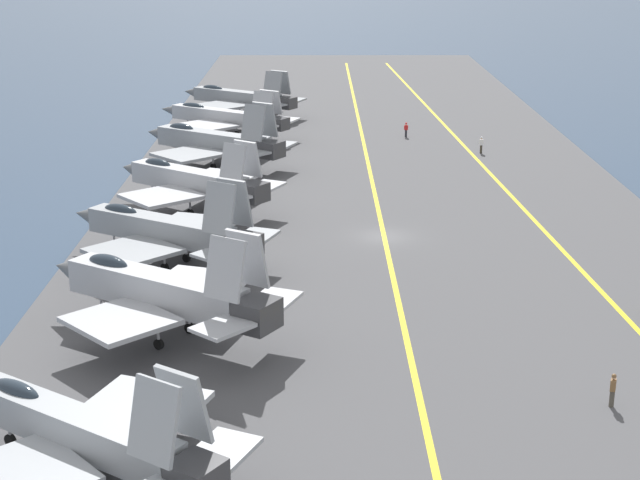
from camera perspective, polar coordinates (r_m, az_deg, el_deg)
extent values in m
plane|color=#2D425B|center=(73.98, 3.74, -0.08)|extent=(2000.00, 2000.00, 0.00)
cube|color=#4C4C4F|center=(73.92, 3.74, 0.07)|extent=(220.28, 45.30, 0.40)
cube|color=yellow|center=(75.74, 13.19, 0.22)|extent=(197.96, 11.51, 0.01)
cube|color=yellow|center=(73.86, 3.75, 0.22)|extent=(198.25, 0.36, 0.01)
cube|color=#9EA3A8|center=(42.92, -14.18, -10.57)|extent=(7.78, 10.35, 1.59)
cube|color=#38383A|center=(38.63, -7.20, -13.53)|extent=(2.56, 2.57, 1.36)
ellipsoid|color=#232D38|center=(45.02, -17.26, -8.37)|extent=(2.30, 2.79, 0.88)
cube|color=#9EA3A8|center=(41.04, -17.40, -13.09)|extent=(7.21, 7.24, 0.28)
cube|color=#9EA3A8|center=(44.95, -10.51, -9.69)|extent=(6.68, 6.48, 0.28)
cube|color=#9EA3A8|center=(37.68, -9.64, -10.36)|extent=(2.01, 2.33, 3.11)
cube|color=#9EA3A8|center=(38.75, -7.91, -9.44)|extent=(2.01, 2.33, 3.11)
cube|color=#9EA3A8|center=(40.31, -5.61, -12.03)|extent=(3.44, 3.13, 0.20)
cylinder|color=#B2B2B7|center=(46.58, -17.62, -10.61)|extent=(0.16, 0.16, 1.41)
cylinder|color=black|center=(46.77, -17.57, -11.05)|extent=(0.52, 0.62, 0.60)
cylinder|color=#B2B2B7|center=(42.24, -14.09, -13.39)|extent=(0.16, 0.16, 1.41)
cylinder|color=#B2B2B7|center=(43.52, -11.88, -12.23)|extent=(0.16, 0.16, 1.41)
cylinder|color=black|center=(43.72, -11.84, -12.69)|extent=(0.52, 0.62, 0.60)
cube|color=#A8AAAF|center=(55.59, -9.52, -2.87)|extent=(7.82, 10.89, 1.90)
cone|color=#5B5E60|center=(60.08, -14.40, -1.61)|extent=(2.70, 2.83, 1.80)
cube|color=#38383A|center=(51.51, -3.68, -4.34)|extent=(2.85, 2.76, 1.61)
ellipsoid|color=#232D38|center=(57.59, -12.22, -1.34)|extent=(2.39, 2.96, 1.04)
cube|color=#A8AAAF|center=(53.30, -11.51, -4.61)|extent=(6.93, 6.92, 0.28)
cube|color=#A8AAAF|center=(57.92, -7.03, -2.55)|extent=(6.09, 6.28, 0.28)
cube|color=#A8AAAF|center=(50.56, -5.55, -1.70)|extent=(2.01, 2.39, 3.20)
cube|color=#A8AAAF|center=(52.06, -4.23, -1.08)|extent=(2.01, 2.39, 3.20)
cube|color=#A8AAAF|center=(50.04, -5.69, -5.07)|extent=(3.56, 3.52, 0.20)
cube|color=#A8AAAF|center=(53.54, -2.63, -3.44)|extent=(3.43, 3.10, 0.20)
cylinder|color=#B2B2B7|center=(59.07, -12.60, -3.77)|extent=(0.16, 0.16, 1.90)
cylinder|color=black|center=(59.30, -12.56, -4.36)|extent=(0.51, 0.63, 0.60)
cylinder|color=#B2B2B7|center=(54.63, -9.40, -5.38)|extent=(0.16, 0.16, 1.90)
cylinder|color=black|center=(54.89, -9.36, -6.00)|extent=(0.51, 0.63, 0.60)
cylinder|color=#B2B2B7|center=(56.48, -7.63, -4.50)|extent=(0.16, 0.16, 1.90)
cylinder|color=black|center=(56.72, -7.60, -5.11)|extent=(0.51, 0.63, 0.60)
cube|color=gray|center=(67.76, -9.25, 0.63)|extent=(7.45, 10.88, 1.68)
cone|color=#5B5E60|center=(72.17, -13.40, 1.43)|extent=(2.51, 2.72, 1.60)
cube|color=#38383A|center=(63.68, -4.44, -0.30)|extent=(2.63, 2.62, 1.43)
ellipsoid|color=#232D38|center=(69.80, -11.53, 1.69)|extent=(2.25, 2.91, 0.92)
cube|color=gray|center=(65.30, -10.81, -0.62)|extent=(7.06, 7.06, 0.28)
cube|color=gray|center=(70.12, -7.26, 0.84)|extent=(6.19, 6.27, 0.28)
cube|color=gray|center=(62.99, -5.89, 1.84)|extent=(1.99, 2.41, 3.28)
cube|color=gray|center=(64.35, -4.96, 2.21)|extent=(1.99, 2.41, 3.28)
cube|color=gray|center=(62.23, -5.98, -0.78)|extent=(3.56, 3.50, 0.20)
cube|color=gray|center=(65.69, -3.65, 0.28)|extent=(3.40, 3.06, 0.20)
cylinder|color=#B2B2B7|center=(71.02, -11.88, -0.15)|extent=(0.16, 0.16, 1.68)
cylinder|color=black|center=(71.18, -11.85, -0.56)|extent=(0.50, 0.63, 0.60)
cylinder|color=#B2B2B7|center=(66.69, -9.04, -1.16)|extent=(0.16, 0.16, 1.68)
cylinder|color=black|center=(66.86, -9.02, -1.60)|extent=(0.50, 0.63, 0.60)
cylinder|color=#B2B2B7|center=(68.41, -7.79, -0.61)|extent=(0.16, 0.16, 1.68)
cylinder|color=black|center=(68.58, -7.77, -1.04)|extent=(0.50, 0.63, 0.60)
cube|color=#A8AAAF|center=(80.47, -7.64, 3.50)|extent=(8.11, 10.26, 1.73)
cone|color=#5B5E60|center=(85.05, -10.91, 4.10)|extent=(2.60, 2.72, 1.65)
cube|color=#38383A|center=(76.09, -3.89, 2.79)|extent=(2.70, 2.67, 1.47)
ellipsoid|color=#232D38|center=(82.64, -9.42, 4.38)|extent=(2.40, 2.81, 0.95)
cube|color=#A8AAAF|center=(77.92, -9.17, 2.53)|extent=(7.18, 7.23, 0.28)
cube|color=#A8AAAF|center=(82.86, -5.77, 3.58)|extent=(6.75, 6.56, 0.28)
cube|color=#A8AAAF|center=(75.63, -5.09, 4.50)|extent=(2.00, 2.28, 2.91)
cube|color=#A8AAAF|center=(76.98, -4.21, 4.75)|extent=(2.00, 2.28, 2.91)
cube|color=#A8AAAF|center=(74.72, -5.27, 2.47)|extent=(3.50, 3.51, 0.20)
cube|color=#A8AAAF|center=(78.07, -3.10, 3.19)|extent=(3.46, 3.17, 0.20)
cylinder|color=#B2B2B7|center=(83.79, -9.71, 2.74)|extent=(0.16, 0.16, 1.75)
cylinder|color=black|center=(83.94, -9.69, 2.36)|extent=(0.53, 0.61, 0.60)
cylinder|color=#B2B2B7|center=(79.29, -7.57, 1.98)|extent=(0.16, 0.16, 1.75)
cylinder|color=black|center=(79.45, -7.55, 1.59)|extent=(0.53, 0.61, 0.60)
cylinder|color=#B2B2B7|center=(81.00, -6.40, 2.37)|extent=(0.16, 0.16, 1.75)
cylinder|color=black|center=(81.16, -6.39, 1.98)|extent=(0.53, 0.61, 0.60)
cube|color=gray|center=(96.02, -6.37, 5.76)|extent=(8.10, 11.11, 1.79)
cone|color=#5B5E60|center=(100.54, -9.50, 6.16)|extent=(2.67, 2.84, 1.70)
cube|color=#38383A|center=(91.73, -2.86, 5.28)|extent=(2.79, 2.76, 1.52)
ellipsoid|color=#232D38|center=(98.18, -8.06, 6.46)|extent=(2.43, 3.00, 0.98)
cube|color=gray|center=(93.13, -7.59, 4.97)|extent=(7.64, 7.66, 0.28)
cube|color=gray|center=(98.72, -4.82, 5.79)|extent=(7.00, 6.77, 0.28)
cube|color=gray|center=(91.24, -3.90, 6.84)|extent=(2.09, 2.46, 3.28)
cube|color=gray|center=(92.72, -3.21, 7.02)|extent=(2.09, 2.46, 3.28)
cube|color=gray|center=(90.21, -3.97, 5.05)|extent=(3.61, 3.58, 0.20)
cube|color=gray|center=(93.83, -2.29, 5.57)|extent=(3.47, 3.20, 0.20)
cylinder|color=#B2B2B7|center=(99.22, -8.36, 5.08)|extent=(0.16, 0.16, 1.56)
cylinder|color=black|center=(99.33, -8.35, 4.81)|extent=(0.51, 0.62, 0.60)
cylinder|color=#B2B2B7|center=(94.68, -6.23, 4.55)|extent=(0.16, 0.16, 1.56)
cylinder|color=black|center=(94.79, -6.22, 4.27)|extent=(0.51, 0.62, 0.60)
cylinder|color=#B2B2B7|center=(96.58, -5.30, 4.84)|extent=(0.16, 0.16, 1.56)
cylinder|color=black|center=(96.69, -5.29, 4.57)|extent=(0.51, 0.62, 0.60)
cube|color=#A8AAAF|center=(109.55, -5.79, 7.17)|extent=(8.36, 11.64, 1.52)
cone|color=#5B5E60|center=(114.35, -8.76, 7.50)|extent=(2.55, 2.84, 1.44)
cube|color=#38383A|center=(104.98, -2.48, 6.78)|extent=(2.61, 2.71, 1.29)
ellipsoid|color=#232D38|center=(111.90, -7.39, 7.71)|extent=(2.42, 3.09, 0.83)
cube|color=#A8AAAF|center=(106.77, -6.75, 6.59)|extent=(7.74, 7.73, 0.28)
cube|color=#A8AAAF|center=(112.03, -4.50, 7.18)|extent=(6.90, 7.04, 0.28)
cube|color=#A8AAAF|center=(104.78, -3.38, 7.90)|extent=(2.04, 2.50, 2.60)
cube|color=#A8AAAF|center=(106.05, -2.87, 8.03)|extent=(2.04, 2.50, 2.60)
cube|color=#A8AAAF|center=(103.57, -3.42, 6.62)|extent=(3.72, 3.70, 0.20)
cube|color=#A8AAAF|center=(107.01, -2.04, 7.00)|extent=(3.54, 3.35, 0.20)
cylinder|color=#B2B2B7|center=(112.86, -7.68, 6.62)|extent=(0.16, 0.16, 1.53)
cylinder|color=black|center=(112.95, -7.67, 6.39)|extent=(0.51, 0.62, 0.60)
cylinder|color=#B2B2B7|center=(108.22, -5.57, 6.23)|extent=(0.16, 0.16, 1.53)
cylinder|color=black|center=(108.32, -5.56, 5.98)|extent=(0.51, 0.62, 0.60)
cylinder|color=#B2B2B7|center=(109.86, -4.88, 6.42)|extent=(0.16, 0.16, 1.53)
cylinder|color=black|center=(109.95, -4.87, 6.18)|extent=(0.51, 0.62, 0.60)
cube|color=gray|center=(122.15, -4.86, 8.28)|extent=(8.19, 11.32, 1.58)
cone|color=#5B5E60|center=(126.70, -7.49, 8.53)|extent=(2.56, 2.80, 1.50)
cube|color=#38383A|center=(117.78, -1.97, 7.98)|extent=(2.64, 2.69, 1.35)
ellipsoid|color=#232D38|center=(124.38, -6.27, 8.76)|extent=(2.40, 3.02, 0.87)
cube|color=gray|center=(119.41, -5.68, 7.79)|extent=(7.42, 7.40, 0.28)
cube|color=gray|center=(124.59, -3.75, 8.25)|extent=(6.58, 6.78, 0.28)
cube|color=gray|center=(117.53, -2.77, 9.05)|extent=(2.04, 2.47, 2.85)
cube|color=gray|center=(118.87, -2.29, 9.16)|extent=(2.04, 2.47, 2.85)
cube|color=gray|center=(116.32, -2.81, 7.85)|extent=(3.66, 3.64, 0.20)
cube|color=gray|center=(119.84, -1.57, 8.15)|extent=(3.51, 3.28, 0.20)
cylinder|color=#B2B2B7|center=(125.28, -6.54, 7.75)|extent=(0.16, 0.16, 1.49)
cylinder|color=black|center=(125.36, -6.53, 7.55)|extent=(0.51, 0.62, 0.60)
cylinder|color=#B2B2B7|center=(120.78, -4.69, 7.44)|extent=(0.16, 0.16, 1.49)
cylinder|color=black|center=(120.86, -4.68, 7.23)|extent=(0.51, 0.62, 0.60)
cylinder|color=#B2B2B7|center=(122.51, -4.05, 7.60)|extent=(0.16, 0.16, 1.49)
cylinder|color=black|center=(122.59, -4.04, 7.39)|extent=(0.51, 0.62, 0.60)
cylinder|color=#232328|center=(109.61, 5.02, 6.19)|extent=(0.24, 0.24, 0.81)
cube|color=red|center=(109.48, 5.03, 6.54)|extent=(0.40, 0.46, 0.52)
sphere|color=tan|center=(109.41, 5.04, 6.74)|extent=(0.22, 0.22, 0.22)
sphere|color=red|center=(109.40, 5.04, 6.77)|extent=(0.24, 0.24, 0.24)
cylinder|color=#4C473D|center=(50.01, 16.62, -8.83)|extent=(0.24, 0.24, 0.87)
cube|color=brown|center=(49.70, 16.69, -8.09)|extent=(0.45, 0.38, 0.57)
sphere|color=tan|center=(49.53, 16.73, -7.65)|extent=(0.22, 0.22, 0.22)
sphere|color=brown|center=(49.51, 16.74, -7.59)|extent=(0.24, 0.24, 0.24)
cylinder|color=#383328|center=(102.51, 9.35, 5.24)|extent=(0.24, 0.24, 0.86)
cube|color=white|center=(102.36, 9.37, 5.63)|extent=(0.38, 0.45, 0.58)
sphere|color=tan|center=(102.28, 9.38, 5.86)|extent=(0.22, 0.22, 0.22)
sphere|color=white|center=(102.26, 9.39, 5.89)|extent=(0.24, 0.24, 0.24)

